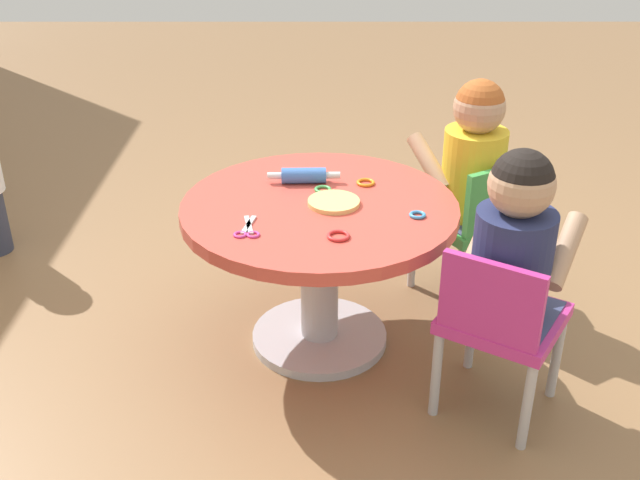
% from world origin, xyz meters
% --- Properties ---
extents(ground_plane, '(10.00, 10.00, 0.00)m').
position_xyz_m(ground_plane, '(0.00, 0.00, 0.00)').
color(ground_plane, olive).
extents(craft_table, '(0.83, 0.83, 0.50)m').
position_xyz_m(craft_table, '(0.00, 0.00, 0.37)').
color(craft_table, silver).
rests_on(craft_table, ground).
extents(child_chair_left, '(0.41, 0.41, 0.54)m').
position_xyz_m(child_chair_left, '(-0.35, -0.49, 0.31)').
color(child_chair_left, '#B7B7BC').
rests_on(child_chair_left, ground).
extents(seated_child_left, '(0.44, 0.41, 0.51)m').
position_xyz_m(seated_child_left, '(-0.31, -0.51, 0.53)').
color(seated_child_left, '#3F4772').
rests_on(seated_child_left, ground).
extents(child_chair_right, '(0.41, 0.41, 0.54)m').
position_xyz_m(child_chair_right, '(0.27, -0.53, 0.31)').
color(child_chair_right, '#B7B7BC').
rests_on(child_chair_right, ground).
extents(seated_child_right, '(0.43, 0.41, 0.51)m').
position_xyz_m(seated_child_right, '(0.31, -0.51, 0.53)').
color(seated_child_right, '#3F4772').
rests_on(seated_child_right, ground).
extents(rolling_pin, '(0.05, 0.23, 0.05)m').
position_xyz_m(rolling_pin, '(0.15, 0.05, 0.52)').
color(rolling_pin, '#3F72CC').
rests_on(rolling_pin, craft_table).
extents(craft_scissors, '(0.13, 0.07, 0.01)m').
position_xyz_m(craft_scissors, '(-0.18, 0.20, 0.50)').
color(craft_scissors, silver).
rests_on(craft_scissors, craft_table).
extents(playdough_blob_0, '(0.16, 0.16, 0.01)m').
position_xyz_m(playdough_blob_0, '(-0.01, -0.04, 0.50)').
color(playdough_blob_0, '#F2CC72').
rests_on(playdough_blob_0, craft_table).
extents(cookie_cutter_0, '(0.05, 0.05, 0.01)m').
position_xyz_m(cookie_cutter_0, '(0.09, -0.01, 0.50)').
color(cookie_cutter_0, '#4CB259').
rests_on(cookie_cutter_0, craft_table).
extents(cookie_cutter_1, '(0.05, 0.05, 0.01)m').
position_xyz_m(cookie_cutter_1, '(-0.09, -0.28, 0.50)').
color(cookie_cutter_1, '#3F99D8').
rests_on(cookie_cutter_1, craft_table).
extents(cookie_cutter_2, '(0.06, 0.06, 0.01)m').
position_xyz_m(cookie_cutter_2, '(-0.22, -0.05, 0.50)').
color(cookie_cutter_2, red).
rests_on(cookie_cutter_2, craft_table).
extents(cookie_cutter_3, '(0.06, 0.06, 0.01)m').
position_xyz_m(cookie_cutter_3, '(0.14, -0.15, 0.50)').
color(cookie_cutter_3, orange).
rests_on(cookie_cutter_3, craft_table).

